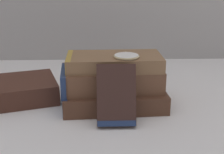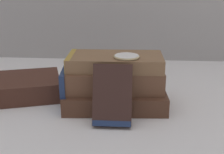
% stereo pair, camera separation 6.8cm
% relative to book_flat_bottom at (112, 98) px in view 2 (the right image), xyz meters
% --- Properties ---
extents(ground_plane, '(3.00, 3.00, 0.00)m').
position_rel_book_flat_bottom_xyz_m(ground_plane, '(0.01, -0.00, -0.02)').
color(ground_plane, silver).
extents(book_flat_bottom, '(0.25, 0.14, 0.04)m').
position_rel_book_flat_bottom_xyz_m(book_flat_bottom, '(0.00, 0.00, 0.00)').
color(book_flat_bottom, '#4C2D1E').
rests_on(book_flat_bottom, ground_plane).
extents(book_flat_middle, '(0.24, 0.14, 0.05)m').
position_rel_book_flat_bottom_xyz_m(book_flat_middle, '(-0.01, 0.01, 0.05)').
color(book_flat_middle, brown).
rests_on(book_flat_middle, book_flat_bottom).
extents(book_flat_top, '(0.22, 0.12, 0.03)m').
position_rel_book_flat_bottom_xyz_m(book_flat_top, '(0.00, 0.01, 0.09)').
color(book_flat_top, brown).
rests_on(book_flat_top, book_flat_middle).
extents(book_side_left, '(0.26, 0.21, 0.05)m').
position_rel_book_flat_bottom_xyz_m(book_side_left, '(-0.26, 0.05, 0.00)').
color(book_side_left, '#422319').
rests_on(book_side_left, ground_plane).
extents(book_leaning_front, '(0.08, 0.06, 0.13)m').
position_rel_book_flat_bottom_xyz_m(book_leaning_front, '(0.00, -0.09, 0.04)').
color(book_leaning_front, '#331E19').
rests_on(book_leaning_front, ground_plane).
extents(pocket_watch, '(0.06, 0.06, 0.01)m').
position_rel_book_flat_bottom_xyz_m(pocket_watch, '(0.03, -0.01, 0.11)').
color(pocket_watch, silver).
rests_on(pocket_watch, book_flat_top).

